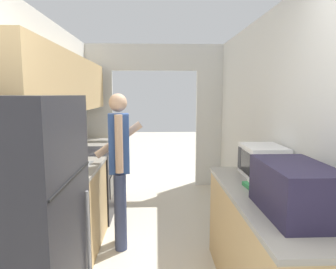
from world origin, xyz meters
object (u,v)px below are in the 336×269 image
(refrigerator, at_px, (10,239))
(book_stack, at_px, (264,186))
(range_oven, at_px, (89,183))
(suitcase, at_px, (295,189))
(microwave, at_px, (263,161))
(person, at_px, (119,166))

(refrigerator, distance_m, book_stack, 1.79)
(range_oven, relative_size, suitcase, 1.58)
(range_oven, xyz_separation_m, microwave, (1.87, -1.31, 0.59))
(range_oven, distance_m, microwave, 2.36)
(suitcase, height_order, microwave, suitcase)
(suitcase, bearing_deg, book_stack, 92.04)
(refrigerator, xyz_separation_m, person, (0.45, 1.46, 0.07))
(suitcase, bearing_deg, range_oven, 129.23)
(range_oven, distance_m, suitcase, 2.86)
(person, height_order, microwave, person)
(microwave, bearing_deg, person, 160.32)
(range_oven, bearing_deg, refrigerator, -88.46)
(suitcase, distance_m, book_stack, 0.50)
(suitcase, xyz_separation_m, book_stack, (-0.02, 0.48, -0.13))
(book_stack, bearing_deg, microwave, 71.99)
(person, distance_m, microwave, 1.46)
(range_oven, bearing_deg, book_stack, -43.94)
(range_oven, relative_size, book_stack, 3.25)
(person, distance_m, book_stack, 1.51)
(suitcase, bearing_deg, person, 133.02)
(microwave, bearing_deg, suitcase, -97.09)
(range_oven, height_order, book_stack, range_oven)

